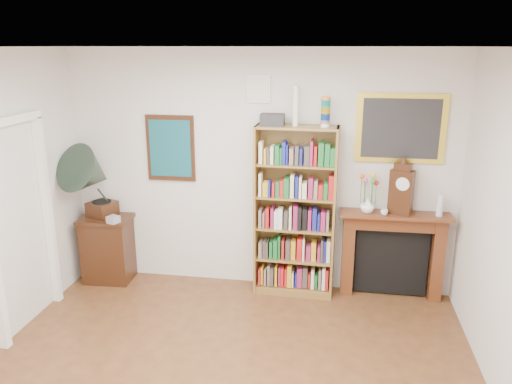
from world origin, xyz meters
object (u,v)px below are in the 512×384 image
side_cabinet (108,249)px  cd_stack (113,219)px  gramophone (93,177)px  flower_vase (367,205)px  bookshelf (295,203)px  bottle_right (440,207)px  mantel_clock (401,190)px  bottle_left (440,205)px  fireplace (392,248)px  teacup (384,212)px

side_cabinet → cd_stack: size_ratio=6.83×
gramophone → flower_vase: size_ratio=5.78×
bookshelf → side_cabinet: bookshelf is taller
cd_stack → bottle_right: (3.67, 0.26, 0.27)m
cd_stack → mantel_clock: size_ratio=0.21×
bottle_left → mantel_clock: bearing=178.5°
fireplace → bottle_left: 0.72m
cd_stack → bottle_left: size_ratio=0.50×
bottle_left → teacup: bearing=-173.9°
gramophone → bottle_right: (3.91, 0.21, -0.23)m
bottle_left → cd_stack: bearing=-176.2°
side_cabinet → bottle_right: size_ratio=4.10×
gramophone → teacup: bearing=22.6°
cd_stack → teacup: (3.09, 0.18, 0.20)m
gramophone → teacup: gramophone is taller
mantel_clock → side_cabinet: bearing=-155.7°
bookshelf → flower_vase: 0.80m
fireplace → flower_vase: 0.60m
cd_stack → teacup: bearing=3.3°
side_cabinet → cd_stack: (0.18, -0.16, 0.45)m
side_cabinet → mantel_clock: bearing=-1.6°
gramophone → flower_vase: gramophone is taller
gramophone → mantel_clock: bearing=23.7°
flower_vase → side_cabinet: bearing=-178.5°
gramophone → fireplace: bearing=24.6°
side_cabinet → gramophone: 0.95m
side_cabinet → cd_stack: cd_stack is taller
bottle_left → bottle_right: bottle_left is taller
cd_stack → bottle_right: bottle_right is taller
gramophone → cd_stack: gramophone is taller
gramophone → side_cabinet: bearing=83.6°
flower_vase → bottle_right: 0.77m
gramophone → bottle_left: size_ratio=3.94×
gramophone → cd_stack: 0.55m
side_cabinet → flower_vase: size_ratio=5.01×
mantel_clock → bookshelf: bearing=-155.4°
bookshelf → bottle_left: size_ratio=9.48×
fireplace → bottle_left: size_ratio=5.09×
gramophone → bottle_right: bearing=23.5°
bookshelf → side_cabinet: 2.39m
teacup → flower_vase: bearing=161.7°
side_cabinet → bottle_left: 3.92m
fireplace → bottle_right: bearing=-6.4°
gramophone → flower_vase: bearing=23.8°
teacup → bottle_right: (0.59, 0.09, 0.07)m
flower_vase → bottle_left: bearing=0.3°
side_cabinet → bottle_right: 3.92m
bookshelf → teacup: bookshelf is taller
mantel_clock → bottle_right: mantel_clock is taller
bottle_right → bookshelf: bearing=-178.2°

